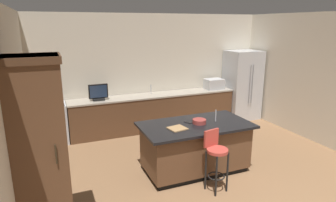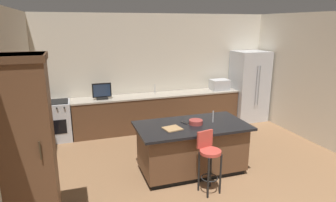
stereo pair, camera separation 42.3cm
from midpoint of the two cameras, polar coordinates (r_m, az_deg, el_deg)
name	(u,v)px [view 1 (the left image)]	position (r m, az deg, el deg)	size (l,w,h in m)	color
wall_back	(153,71)	(7.72, -4.52, 5.84)	(6.54, 0.12, 2.90)	beige
wall_left	(13,108)	(4.94, -30.08, -1.29)	(0.12, 5.43, 2.90)	beige
wall_right	(320,79)	(7.30, 26.01, 3.86)	(0.12, 5.43, 2.90)	beige
counter_back	(155,112)	(7.56, -4.13, -2.08)	(4.29, 0.62, 0.91)	brown
kitchen_island	(195,147)	(5.43, 3.05, -8.92)	(1.99, 1.08, 0.91)	black
refrigerator	(242,85)	(8.53, 12.81, 3.06)	(0.89, 0.79, 1.93)	#B7BABF
range_oven	(51,124)	(7.21, -23.44, -4.09)	(0.71, 0.63, 0.93)	#B7BABF
cabinet_tower	(38,154)	(3.81, -26.96, -9.14)	(0.68, 0.55, 2.33)	brown
microwave	(214,84)	(8.10, 7.43, 3.30)	(0.48, 0.36, 0.28)	#B7BABF
tv_monitor	(98,93)	(7.05, -15.07, 1.50)	(0.44, 0.16, 0.39)	black
sink_faucet_back	(151,89)	(7.49, -4.96, 2.27)	(0.02, 0.02, 0.24)	#B2B2B7
sink_faucet_island	(216,115)	(5.42, 7.06, -2.84)	(0.02, 0.02, 0.22)	#B2B2B7
bar_stool_center	(216,155)	(4.79, 6.74, -10.47)	(0.35, 0.37, 1.01)	#B23D33
fruit_bowl	(199,121)	(5.29, 3.83, -4.00)	(0.25, 0.25, 0.08)	#993833
cell_phone	(188,122)	(5.33, 1.67, -4.21)	(0.07, 0.15, 0.01)	black
cutting_board	(177,128)	(5.02, -0.60, -5.37)	(0.29, 0.27, 0.02)	#A87F51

